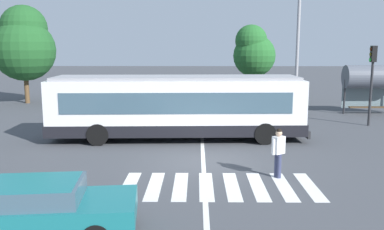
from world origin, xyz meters
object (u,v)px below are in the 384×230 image
Objects in this scene: city_transit_bus at (177,107)px; parked_car_blue at (201,99)px; traffic_light_far_corner at (372,72)px; bus_stop_shelter at (372,78)px; parked_car_red at (238,99)px; parked_car_black at (166,99)px; parked_car_charcoal at (279,99)px; foreground_sedan at (38,206)px; background_tree_left at (24,44)px; pedestrian_crossing_street at (278,150)px; background_tree_right at (253,51)px; twin_arm_street_lamp at (298,27)px; parked_car_white at (125,100)px.

parked_car_blue is (1.27, 9.58, -0.82)m from city_transit_bus.
traffic_light_far_corner reaches higher than bus_stop_shelter.
traffic_light_far_corner is (6.88, -5.67, 2.26)m from parked_car_red.
parked_car_black is 1.01× the size of traffic_light_far_corner.
bus_stop_shelter is (5.80, -1.60, 1.65)m from parked_car_charcoal.
parked_car_black is at bearing 85.72° from foreground_sedan.
bus_stop_shelter is (15.31, 18.15, 1.65)m from foreground_sedan.
traffic_light_far_corner is 0.59× the size of background_tree_left.
bus_stop_shelter is at bearing 66.39° from traffic_light_far_corner.
parked_car_black is 8.03m from parked_car_charcoal.
pedestrian_crossing_street is 16.06m from parked_car_black.
background_tree_right is (1.91, 20.93, 3.08)m from pedestrian_crossing_street.
parked_car_blue is at bearing 3.92° from parked_car_black.
parked_car_black is at bearing 154.26° from traffic_light_far_corner.
parked_car_blue is 8.31m from twin_arm_street_lamp.
parked_car_blue is 0.59× the size of background_tree_left.
parked_car_red is at bearing -6.51° from parked_car_blue.
parked_car_white is 5.43m from parked_car_blue.
bus_stop_shelter is 6.40m from twin_arm_street_lamp.
parked_car_red is at bearing 170.16° from bus_stop_shelter.
foreground_sedan is 1.03× the size of parked_car_white.
background_tree_right is at bearing 100.31° from twin_arm_street_lamp.
parked_car_charcoal is at bearing -2.17° from parked_car_blue.
parked_car_black is at bearing 160.74° from twin_arm_street_lamp.
foreground_sedan is 1.04× the size of parked_car_red.
parked_car_black is 13.52m from traffic_light_far_corner.
parked_car_white is at bearing -174.97° from parked_car_blue.
parked_car_blue is (-2.46, 15.44, -0.20)m from pedestrian_crossing_street.
background_tree_right reaches higher than foreground_sedan.
background_tree_left reaches higher than background_tree_right.
foreground_sedan is at bearing -67.03° from background_tree_left.
twin_arm_street_lamp reaches higher than parked_car_charcoal.
twin_arm_street_lamp is at bearing -19.26° from parked_car_black.
parked_car_charcoal is (2.91, 0.09, 0.00)m from parked_car_red.
pedestrian_crossing_street is 0.38× the size of parked_car_red.
parked_car_black is 2.55m from parked_car_blue.
parked_car_charcoal is at bearing 124.65° from traffic_light_far_corner.
parked_car_black is 10.23m from twin_arm_street_lamp.
city_transit_bus is at bearing -125.82° from parked_car_charcoal.
bus_stop_shelter is at bearing -4.55° from parked_car_white.
pedestrian_crossing_street is 15.53m from parked_car_charcoal.
city_transit_bus is 10.08m from parked_car_red.
background_tree_right reaches higher than parked_car_black.
foreground_sedan is 1.04× the size of parked_car_charcoal.
city_transit_bus is 10.77m from foreground_sedan.
background_tree_left is at bearing 167.87° from parked_car_red.
parked_car_white is 1.23× the size of bus_stop_shelter.
parked_car_white is (-4.14, 9.10, -0.82)m from city_transit_bus.
bus_stop_shelter reaches higher than foreground_sedan.
bus_stop_shelter is at bearing -46.55° from background_tree_right.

